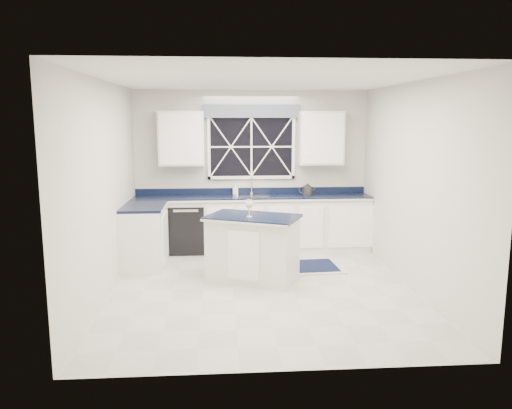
{
  "coord_description": "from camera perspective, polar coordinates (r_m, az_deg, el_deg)",
  "views": [
    {
      "loc": [
        -0.55,
        -6.34,
        2.21
      ],
      "look_at": [
        -0.05,
        0.4,
        1.06
      ],
      "focal_mm": 35.0,
      "sensor_mm": 36.0,
      "label": 1
    }
  ],
  "objects": [
    {
      "name": "back_wall",
      "position": [
        8.65,
        -0.54,
        3.98
      ],
      "size": [
        4.0,
        0.1,
        2.7
      ],
      "primitive_type": "cube",
      "color": "beige",
      "rests_on": "ground"
    },
    {
      "name": "upper_cabinets",
      "position": [
        8.44,
        -0.47,
        7.58
      ],
      "size": [
        3.1,
        0.34,
        0.9
      ],
      "color": "silver",
      "rests_on": "ground"
    },
    {
      "name": "dishwasher",
      "position": [
        8.5,
        -7.83,
        -2.63
      ],
      "size": [
        0.6,
        0.58,
        0.82
      ],
      "primitive_type": "cube",
      "color": "black",
      "rests_on": "ground"
    },
    {
      "name": "island",
      "position": [
        6.93,
        -0.36,
        -4.96
      ],
      "size": [
        1.41,
        1.17,
        0.91
      ],
      "rotation": [
        0.0,
        0.0,
        -0.42
      ],
      "color": "silver",
      "rests_on": "ground"
    },
    {
      "name": "soap_bottle",
      "position": [
        8.6,
        -2.39,
        1.81
      ],
      "size": [
        0.09,
        0.09,
        0.19
      ],
      "primitive_type": "imported",
      "rotation": [
        0.0,
        0.0,
        0.11
      ],
      "color": "silver",
      "rests_on": "countertop"
    },
    {
      "name": "kettle",
      "position": [
        8.53,
        5.88,
        1.71
      ],
      "size": [
        0.28,
        0.22,
        0.2
      ],
      "rotation": [
        0.0,
        0.0,
        -0.33
      ],
      "color": "#2E2E31",
      "rests_on": "countertop"
    },
    {
      "name": "base_cabinets",
      "position": [
        8.32,
        -2.61,
        -2.54
      ],
      "size": [
        3.99,
        1.6,
        0.9
      ],
      "color": "silver",
      "rests_on": "ground"
    },
    {
      "name": "wine_glass",
      "position": [
        6.73,
        -0.79,
        -0.05
      ],
      "size": [
        0.1,
        0.1,
        0.23
      ],
      "color": "silver",
      "rests_on": "island"
    },
    {
      "name": "rug",
      "position": [
        7.63,
        4.64,
        -7.1
      ],
      "size": [
        1.4,
        0.9,
        0.02
      ],
      "rotation": [
        0.0,
        0.0,
        0.05
      ],
      "color": "beige",
      "rests_on": "ground"
    },
    {
      "name": "countertop",
      "position": [
        8.41,
        -0.41,
        0.86
      ],
      "size": [
        3.98,
        0.64,
        0.04
      ],
      "primitive_type": "cube",
      "color": "black",
      "rests_on": "base_cabinets"
    },
    {
      "name": "ground",
      "position": [
        6.74,
        0.71,
        -9.47
      ],
      "size": [
        4.5,
        4.5,
        0.0
      ],
      "primitive_type": "plane",
      "color": "#A6A6A2",
      "rests_on": "ground"
    },
    {
      "name": "window",
      "position": [
        8.57,
        -0.53,
        7.14
      ],
      "size": [
        1.65,
        0.09,
        1.26
      ],
      "color": "black",
      "rests_on": "ground"
    },
    {
      "name": "faucet",
      "position": [
        8.58,
        -0.49,
        2.24
      ],
      "size": [
        0.05,
        0.2,
        0.3
      ],
      "color": "#BABABD",
      "rests_on": "countertop"
    }
  ]
}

